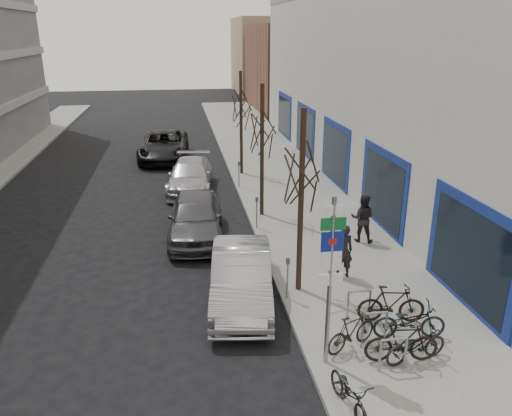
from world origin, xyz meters
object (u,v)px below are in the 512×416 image
object	(u,v)px
highway_sign_pole	(330,273)
lane_car	(164,146)
tree_near	(302,159)
tree_mid	(262,120)
bike_rack	(375,323)
bike_near_right	(402,342)
meter_front	(288,274)
pedestrian_near	(343,251)
meter_mid	(257,209)
bike_far_inner	(391,304)
parked_car_front	(241,277)
bike_far_curb	(416,342)
bike_mid_curb	(410,318)
tree_far	(241,99)
bike_mid_inner	(351,331)
meter_back	(239,172)
bike_near_left	(350,390)
pedestrian_far	(363,218)
parked_car_mid	(196,217)
parked_car_back	(190,176)

from	to	relation	value
highway_sign_pole	lane_car	size ratio (longest dim) A/B	0.70
tree_near	tree_mid	size ratio (longest dim) A/B	1.00
bike_rack	bike_near_right	world-z (taller)	bike_near_right
meter_front	pedestrian_near	size ratio (longest dim) A/B	0.73
meter_mid	meter_front	bearing A→B (deg)	-90.00
bike_far_inner	parked_car_front	world-z (taller)	parked_car_front
bike_far_curb	pedestrian_near	size ratio (longest dim) A/B	0.93
bike_mid_curb	bike_far_curb	xyz separation A→B (m)	(-0.26, -0.90, -0.06)
highway_sign_pole	tree_far	bearing A→B (deg)	89.31
parked_car_front	tree_near	bearing A→B (deg)	13.85
meter_mid	bike_mid_inner	xyz separation A→B (m)	(1.00, -8.08, -0.30)
meter_back	bike_far_curb	world-z (taller)	meter_back
meter_back	bike_near_left	size ratio (longest dim) A/B	0.79
bike_far_inner	bike_rack	bearing A→B (deg)	145.57
tree_near	bike_near_right	bearing A→B (deg)	-67.94
bike_mid_inner	lane_car	bearing A→B (deg)	-12.93
tree_mid	bike_near_left	size ratio (longest dim) A/B	3.42
meter_back	meter_mid	bearing A→B (deg)	-90.00
meter_back	bike_far_curb	distance (m)	14.47
tree_far	bike_far_inner	world-z (taller)	tree_far
bike_rack	tree_near	bearing A→B (deg)	112.48
lane_car	pedestrian_far	bearing A→B (deg)	-59.41
tree_mid	pedestrian_near	xyz separation A→B (m)	(1.52, -5.94, -3.08)
bike_near_left	bike_far_curb	size ratio (longest dim) A/B	1.00
parked_car_front	parked_car_mid	size ratio (longest dim) A/B	0.97
meter_front	bike_far_curb	world-z (taller)	meter_front
tree_far	pedestrian_far	distance (m)	10.78
bike_far_curb	bike_far_inner	world-z (taller)	bike_far_inner
meter_mid	pedestrian_near	bearing A→B (deg)	-66.02
bike_mid_inner	pedestrian_far	world-z (taller)	pedestrian_far
bike_rack	lane_car	size ratio (longest dim) A/B	0.38
bike_near_left	parked_car_mid	bearing A→B (deg)	96.92
bike_near_right	bike_far_inner	world-z (taller)	bike_far_inner
tree_far	bike_mid_inner	size ratio (longest dim) A/B	3.56
pedestrian_near	bike_mid_curb	bearing A→B (deg)	101.76
highway_sign_pole	bike_mid_curb	bearing A→B (deg)	15.26
tree_far	parked_car_back	size ratio (longest dim) A/B	1.09
tree_near	bike_mid_inner	size ratio (longest dim) A/B	3.56
lane_car	parked_car_mid	bearing A→B (deg)	-80.22
meter_mid	bike_near_left	size ratio (longest dim) A/B	0.79
bike_mid_inner	pedestrian_far	bearing A→B (deg)	-48.24
bike_near_right	highway_sign_pole	bearing A→B (deg)	89.10
tree_near	pedestrian_far	bearing A→B (deg)	45.30
bike_mid_curb	pedestrian_far	xyz separation A→B (m)	(1.00, 6.03, 0.34)
tree_mid	tree_far	bearing A→B (deg)	90.00
bike_near_right	bike_mid_curb	bearing A→B (deg)	-28.00
parked_car_back	bike_far_curb	bearing A→B (deg)	-65.98
bike_mid_inner	parked_car_front	size ratio (longest dim) A/B	0.33
meter_front	bike_far_curb	distance (m)	4.02
meter_mid	lane_car	distance (m)	13.01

